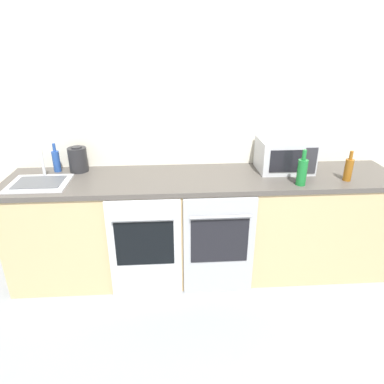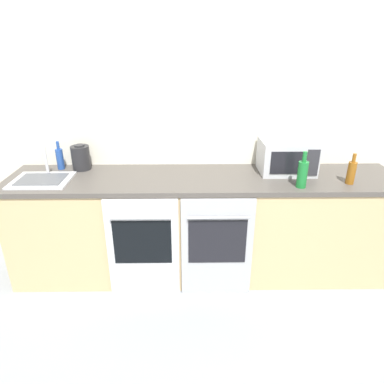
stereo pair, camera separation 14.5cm
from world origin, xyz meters
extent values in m
cube|color=silver|center=(0.00, 1.96, 1.30)|extent=(10.00, 0.06, 2.60)
cube|color=tan|center=(0.00, 1.60, 0.44)|extent=(3.28, 0.65, 0.89)
cube|color=#4C4742|center=(0.00, 1.60, 0.91)|extent=(3.31, 0.67, 0.04)
cube|color=silver|center=(-0.50, 1.26, 0.44)|extent=(0.58, 0.03, 0.88)
cube|color=black|center=(-0.50, 1.24, 0.51)|extent=(0.46, 0.01, 0.39)
cylinder|color=silver|center=(-0.50, 1.22, 0.74)|extent=(0.47, 0.02, 0.02)
cube|color=#A8AAAF|center=(0.10, 1.26, 0.44)|extent=(0.58, 0.03, 0.88)
cube|color=black|center=(0.10, 1.24, 0.51)|extent=(0.46, 0.01, 0.39)
cylinder|color=#A8AAAF|center=(0.10, 1.22, 0.74)|extent=(0.47, 0.02, 0.02)
cube|color=#B7BABF|center=(0.72, 1.72, 1.07)|extent=(0.46, 0.34, 0.28)
cube|color=black|center=(0.67, 1.55, 1.07)|extent=(0.27, 0.01, 0.19)
cube|color=#2D2D33|center=(0.88, 1.55, 1.07)|extent=(0.10, 0.01, 0.22)
cylinder|color=#8C5114|center=(1.16, 1.44, 1.02)|extent=(0.07, 0.07, 0.18)
cylinder|color=#8C5114|center=(1.16, 1.44, 1.14)|extent=(0.03, 0.03, 0.07)
cylinder|color=#19722D|center=(0.75, 1.37, 1.03)|extent=(0.08, 0.08, 0.21)
cylinder|color=#19722D|center=(0.75, 1.37, 1.17)|extent=(0.03, 0.03, 0.08)
cylinder|color=#234793|center=(-1.27, 1.82, 1.02)|extent=(0.06, 0.06, 0.18)
cylinder|color=#234793|center=(-1.27, 1.82, 1.14)|extent=(0.03, 0.03, 0.07)
cylinder|color=#232326|center=(-1.08, 1.81, 1.03)|extent=(0.16, 0.16, 0.21)
cylinder|color=#262628|center=(-1.08, 1.81, 1.14)|extent=(0.09, 0.09, 0.01)
cube|color=silver|center=(-1.33, 1.52, 0.94)|extent=(0.46, 0.37, 0.01)
cube|color=#4C4F54|center=(-1.33, 1.52, 0.95)|extent=(0.36, 0.27, 0.01)
cylinder|color=silver|center=(-1.33, 1.67, 1.06)|extent=(0.02, 0.02, 0.23)
camera|label=1|loc=(-0.28, -1.07, 1.97)|focal=32.00mm
camera|label=2|loc=(-0.13, -1.08, 1.97)|focal=32.00mm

